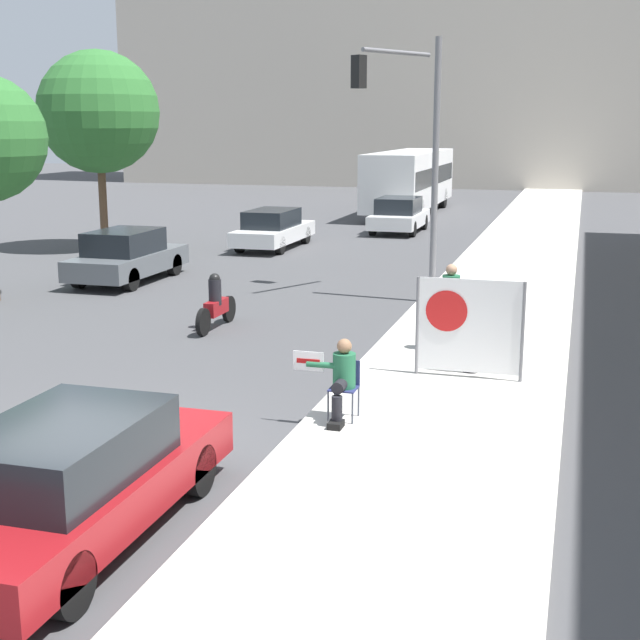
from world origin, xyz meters
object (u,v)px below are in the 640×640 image
at_px(traffic_light_pole, 407,127).
at_px(parked_car_curbside, 72,479).
at_px(jogger_on_sidewalk, 472,325).
at_px(motorcycle_on_road, 216,305).
at_px(protest_banner, 468,326).
at_px(street_tree_midblock, 98,112).
at_px(seated_protester, 341,377).
at_px(car_on_road_midblock, 273,229).
at_px(city_bus_on_road, 410,178).
at_px(car_on_road_distant, 399,215).
at_px(pedestrian_behind, 450,307).
at_px(car_on_road_nearest, 127,256).

bearing_deg(traffic_light_pole, parked_car_curbside, -92.89).
bearing_deg(jogger_on_sidewalk, motorcycle_on_road, 1.00).
bearing_deg(protest_banner, street_tree_midblock, 137.63).
xyz_separation_m(jogger_on_sidewalk, street_tree_midblock, (-14.64, 12.95, 3.85)).
relative_size(seated_protester, car_on_road_midblock, 0.26).
bearing_deg(city_bus_on_road, car_on_road_distant, -82.44).
bearing_deg(motorcycle_on_road, pedestrian_behind, -10.64).
relative_size(car_on_road_midblock, car_on_road_distant, 1.12).
xyz_separation_m(seated_protester, parked_car_curbside, (-1.83, -4.34, -0.08)).
height_order(jogger_on_sidewalk, car_on_road_distant, jogger_on_sidewalk).
distance_m(pedestrian_behind, parked_car_curbside, 9.35).
height_order(car_on_road_nearest, city_bus_on_road, city_bus_on_road).
distance_m(seated_protester, traffic_light_pole, 11.02).
relative_size(protest_banner, car_on_road_nearest, 0.43).
distance_m(car_on_road_midblock, street_tree_midblock, 7.30).
distance_m(protest_banner, street_tree_midblock, 20.15).
bearing_deg(car_on_road_distant, motorcycle_on_road, -91.03).
bearing_deg(city_bus_on_road, car_on_road_midblock, -99.65).
bearing_deg(jogger_on_sidewalk, pedestrian_behind, -44.18).
xyz_separation_m(traffic_light_pole, motorcycle_on_road, (-3.27, -4.79, -3.82)).
xyz_separation_m(jogger_on_sidewalk, parked_car_curbside, (-3.35, -7.53, -0.27)).
distance_m(car_on_road_midblock, car_on_road_distant, 6.87).
bearing_deg(car_on_road_nearest, city_bus_on_road, 79.45).
xyz_separation_m(parked_car_curbside, motorcycle_on_road, (-2.53, 9.92, -0.17)).
bearing_deg(protest_banner, pedestrian_behind, 107.55).
bearing_deg(car_on_road_distant, city_bus_on_road, 97.56).
height_order(jogger_on_sidewalk, car_on_road_nearest, jogger_on_sidewalk).
bearing_deg(motorcycle_on_road, seated_protester, -52.01).
height_order(pedestrian_behind, city_bus_on_road, city_bus_on_road).
distance_m(city_bus_on_road, street_tree_midblock, 18.23).
distance_m(seated_protester, protest_banner, 3.19).
height_order(jogger_on_sidewalk, traffic_light_pole, traffic_light_pole).
height_order(jogger_on_sidewalk, city_bus_on_road, city_bus_on_road).
bearing_deg(jogger_on_sidewalk, parked_car_curbside, 89.13).
distance_m(seated_protester, jogger_on_sidewalk, 3.54).
xyz_separation_m(car_on_road_nearest, motorcycle_on_road, (4.79, -4.85, -0.20)).
distance_m(car_on_road_distant, motorcycle_on_road, 18.61).
xyz_separation_m(city_bus_on_road, motorcycle_on_road, (0.73, -26.64, -1.25)).
distance_m(parked_car_curbside, car_on_road_midblock, 23.27).
relative_size(traffic_light_pole, car_on_road_nearest, 1.46).
xyz_separation_m(jogger_on_sidewalk, traffic_light_pole, (-2.61, 7.17, 3.38)).
xyz_separation_m(seated_protester, city_bus_on_road, (-5.09, 32.22, 1.00)).
height_order(car_on_road_midblock, car_on_road_distant, car_on_road_distant).
bearing_deg(city_bus_on_road, car_on_road_nearest, -100.55).
height_order(seated_protester, city_bus_on_road, city_bus_on_road).
distance_m(jogger_on_sidewalk, car_on_road_distant, 21.72).
relative_size(parked_car_curbside, city_bus_on_road, 0.40).
xyz_separation_m(protest_banner, parked_car_curbside, (-3.33, -7.14, -0.34)).
bearing_deg(street_tree_midblock, car_on_road_nearest, -55.18).
bearing_deg(parked_car_curbside, traffic_light_pole, 87.11).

